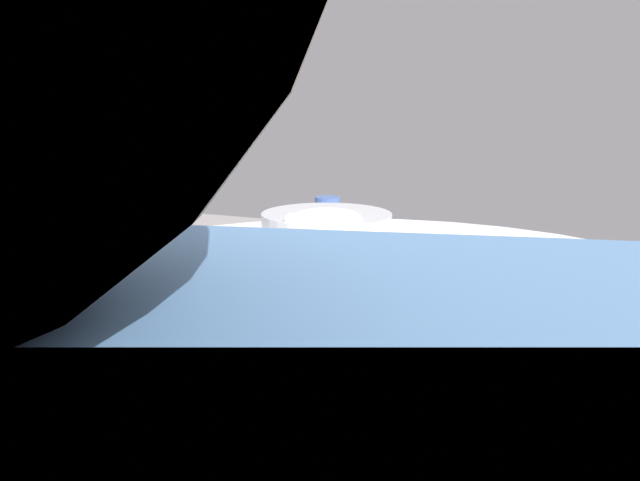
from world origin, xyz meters
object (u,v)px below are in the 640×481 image
object	(u,v)px
soup_bowl	(156,375)
dish_shrimp	(631,301)
round_dining_table	(368,351)
dish_noodles	(134,264)
rice_bowl	(327,230)
tea_cup_near	(118,230)
tea_cup_far	(327,210)
dish_eggplant	(483,258)

from	to	relation	value
soup_bowl	dish_shrimp	size ratio (longest dim) A/B	1.34
round_dining_table	dish_noodles	world-z (taller)	dish_noodles
rice_bowl	soup_bowl	bearing A→B (deg)	7.84
rice_bowl	dish_shrimp	world-z (taller)	rice_bowl
tea_cup_near	tea_cup_far	bearing A→B (deg)	142.59
dish_noodles	tea_cup_far	distance (m)	0.61
dish_noodles	tea_cup_near	bearing A→B (deg)	-134.10
round_dining_table	tea_cup_far	distance (m)	0.64
tea_cup_near	tea_cup_far	distance (m)	0.53
rice_bowl	tea_cup_near	bearing A→B (deg)	-70.03
soup_bowl	tea_cup_near	world-z (taller)	tea_cup_near
soup_bowl	tea_cup_near	bearing A→B (deg)	-137.83
dish_noodles	tea_cup_near	world-z (taller)	tea_cup_near
tea_cup_near	tea_cup_far	world-z (taller)	tea_cup_near
soup_bowl	dish_noodles	world-z (taller)	soup_bowl
rice_bowl	tea_cup_far	world-z (taller)	rice_bowl
round_dining_table	dish_noodles	distance (m)	0.46
dish_shrimp	round_dining_table	bearing A→B (deg)	-80.15
dish_shrimp	dish_eggplant	distance (m)	0.31
tea_cup_far	round_dining_table	bearing A→B (deg)	28.37
round_dining_table	rice_bowl	bearing A→B (deg)	-146.04
rice_bowl	dish_shrimp	distance (m)	0.63
round_dining_table	tea_cup_near	bearing A→B (deg)	-101.67
soup_bowl	dish_noodles	distance (m)	0.55
round_dining_table	dish_shrimp	distance (m)	0.42
dish_shrimp	dish_noodles	size ratio (longest dim) A/B	0.89
rice_bowl	dish_eggplant	distance (m)	0.34
tea_cup_near	tea_cup_far	size ratio (longest dim) A/B	1.12
dish_noodles	round_dining_table	bearing A→B (deg)	94.79
round_dining_table	tea_cup_near	distance (m)	0.65
dish_shrimp	tea_cup_far	xyz separation A→B (m)	(-0.48, -0.69, 0.02)
dish_noodles	tea_cup_far	bearing A→B (deg)	165.51
soup_bowl	dish_eggplant	xyz separation A→B (m)	(-0.70, 0.24, -0.01)
round_dining_table	dish_eggplant	distance (m)	0.31
dish_eggplant	tea_cup_far	distance (m)	0.54
soup_bowl	tea_cup_near	size ratio (longest dim) A/B	3.43
dish_shrimp	dish_noodles	bearing A→B (deg)	-82.82
tea_cup_far	tea_cup_near	bearing A→B (deg)	-37.41
rice_bowl	soup_bowl	distance (m)	0.75
dish_noodles	tea_cup_far	size ratio (longest dim) A/B	3.22
rice_bowl	tea_cup_near	xyz separation A→B (m)	(0.16, -0.43, -0.01)
rice_bowl	dish_eggplant	xyz separation A→B (m)	(0.04, 0.34, -0.02)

